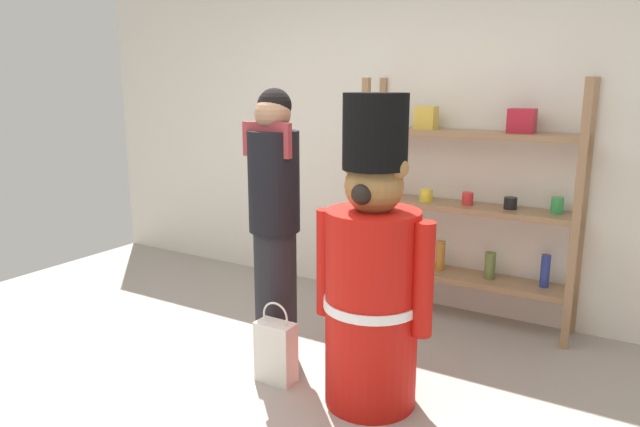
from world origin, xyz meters
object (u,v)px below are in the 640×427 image
merchandise_shelf (467,202)px  shopping_bag (276,351)px  teddy_bear_guard (372,278)px  person_shopper (275,222)px

merchandise_shelf → shopping_bag: bearing=-112.6°
teddy_bear_guard → merchandise_shelf: bearing=87.7°
person_shopper → merchandise_shelf: bearing=57.8°
person_shopper → shopping_bag: bearing=-55.3°
shopping_bag → merchandise_shelf: bearing=67.4°
merchandise_shelf → teddy_bear_guard: size_ratio=1.05×
person_shopper → shopping_bag: 0.76m
merchandise_shelf → shopping_bag: 1.76m
person_shopper → shopping_bag: person_shopper is taller
merchandise_shelf → teddy_bear_guard: (-0.06, -1.41, -0.16)m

